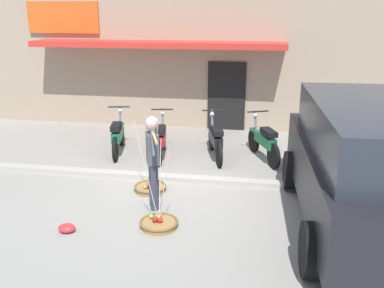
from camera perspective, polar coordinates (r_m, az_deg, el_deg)
ground_plane at (r=8.22m, az=-2.83°, el=-6.81°), size 90.00×90.00×0.00m
sidewalk_curb at (r=8.83m, az=-1.87°, el=-4.65°), size 20.00×0.24×0.10m
fruit_vendor at (r=7.35m, az=-5.35°, el=-1.72°), size 0.56×1.40×1.70m
fruit_basket_left_side at (r=7.04m, az=-4.53°, el=-10.65°), size 0.64×0.64×1.45m
fruit_basket_right_side at (r=8.37m, az=-5.69°, el=-5.87°), size 0.64×0.64×1.45m
motorcycle_nearest_shop at (r=10.52m, az=-10.03°, el=1.14°), size 0.59×1.80×1.09m
motorcycle_second_in_row at (r=10.12m, az=-4.20°, el=0.69°), size 0.54×1.81×1.09m
motorcycle_third_in_row at (r=10.01m, az=3.20°, el=0.53°), size 0.65×1.78×1.09m
motorcycle_end_of_row at (r=10.03m, az=9.76°, el=0.33°), size 0.81×1.71×1.09m
parked_truck at (r=7.11m, az=22.49°, el=-2.42°), size 2.30×4.87×2.10m
storefront_building at (r=14.96m, az=-1.96°, el=12.75°), size 13.00×6.00×4.20m
plastic_litter_bag at (r=7.17m, az=-16.67°, el=-10.91°), size 0.28×0.22×0.14m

